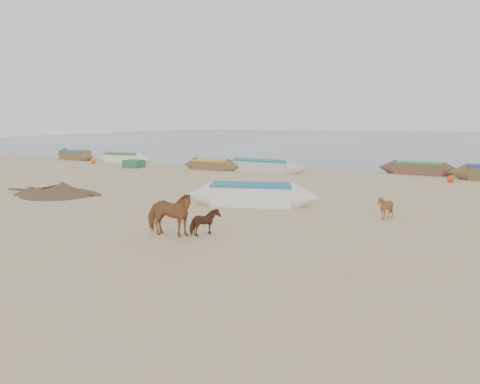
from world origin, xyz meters
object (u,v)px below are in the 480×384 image
object	(u,v)px
calf_right	(205,223)
calf_front	(385,207)
cow_adult	(169,214)
near_canoe	(252,194)

from	to	relation	value
calf_right	calf_front	bearing A→B (deg)	-39.91
cow_adult	calf_front	xyz separation A→B (m)	(6.12, 5.78, -0.28)
calf_front	near_canoe	size ratio (longest dim) A/B	0.15
calf_right	near_canoe	bearing A→B (deg)	12.36
cow_adult	calf_front	size ratio (longest dim) A/B	1.89
calf_front	near_canoe	world-z (taller)	near_canoe
calf_right	near_canoe	xyz separation A→B (m)	(-0.80, 5.70, 0.06)
cow_adult	calf_right	distance (m)	1.24
cow_adult	near_canoe	size ratio (longest dim) A/B	0.29
cow_adult	near_canoe	distance (m)	6.29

